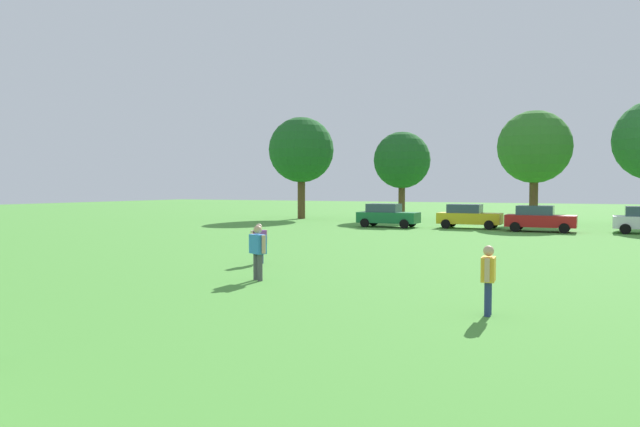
{
  "coord_description": "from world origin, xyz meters",
  "views": [
    {
      "loc": [
        9.03,
        -1.84,
        2.88
      ],
      "look_at": [
        3.38,
        10.08,
        2.29
      ],
      "focal_mm": 33.4,
      "sensor_mm": 36.0,
      "label": 1
    }
  ],
  "objects_px": {
    "adult_bystander": "(488,274)",
    "tree_far_left": "(301,150)",
    "bystander_midfield": "(259,240)",
    "parked_car_green_0": "(387,215)",
    "tree_left": "(402,160)",
    "parked_car_red_2": "(539,218)",
    "parked_car_yellow_1": "(468,216)",
    "bystander_near_trees": "(258,248)",
    "tree_center_left": "(534,147)"
  },
  "relations": [
    {
      "from": "bystander_near_trees",
      "to": "tree_left",
      "type": "distance_m",
      "value": 35.42
    },
    {
      "from": "bystander_near_trees",
      "to": "tree_left",
      "type": "xyz_separation_m",
      "value": [
        -6.33,
        34.59,
        4.2
      ]
    },
    {
      "from": "tree_left",
      "to": "parked_car_red_2",
      "type": "bearing_deg",
      "value": -38.11
    },
    {
      "from": "parked_car_red_2",
      "to": "tree_center_left",
      "type": "distance_m",
      "value": 10.36
    },
    {
      "from": "parked_car_red_2",
      "to": "adult_bystander",
      "type": "bearing_deg",
      "value": -87.16
    },
    {
      "from": "parked_car_yellow_1",
      "to": "tree_far_left",
      "type": "distance_m",
      "value": 18.31
    },
    {
      "from": "parked_car_yellow_1",
      "to": "bystander_midfield",
      "type": "bearing_deg",
      "value": -98.11
    },
    {
      "from": "bystander_near_trees",
      "to": "parked_car_red_2",
      "type": "relative_size",
      "value": 0.4
    },
    {
      "from": "bystander_near_trees",
      "to": "parked_car_red_2",
      "type": "height_order",
      "value": "bystander_near_trees"
    },
    {
      "from": "tree_center_left",
      "to": "parked_car_red_2",
      "type": "bearing_deg",
      "value": -82.12
    },
    {
      "from": "parked_car_green_0",
      "to": "parked_car_yellow_1",
      "type": "height_order",
      "value": "same"
    },
    {
      "from": "adult_bystander",
      "to": "parked_car_yellow_1",
      "type": "relative_size",
      "value": 0.37
    },
    {
      "from": "bystander_near_trees",
      "to": "parked_car_yellow_1",
      "type": "distance_m",
      "value": 26.2
    },
    {
      "from": "bystander_near_trees",
      "to": "tree_left",
      "type": "relative_size",
      "value": 0.22
    },
    {
      "from": "bystander_near_trees",
      "to": "tree_left",
      "type": "bearing_deg",
      "value": 128.4
    },
    {
      "from": "bystander_midfield",
      "to": "tree_left",
      "type": "distance_m",
      "value": 31.72
    },
    {
      "from": "parked_car_yellow_1",
      "to": "tree_left",
      "type": "relative_size",
      "value": 0.56
    },
    {
      "from": "parked_car_red_2",
      "to": "tree_left",
      "type": "height_order",
      "value": "tree_left"
    },
    {
      "from": "tree_left",
      "to": "bystander_midfield",
      "type": "bearing_deg",
      "value": -82.19
    },
    {
      "from": "parked_car_green_0",
      "to": "tree_center_left",
      "type": "distance_m",
      "value": 13.73
    },
    {
      "from": "adult_bystander",
      "to": "tree_far_left",
      "type": "height_order",
      "value": "tree_far_left"
    },
    {
      "from": "parked_car_green_0",
      "to": "tree_center_left",
      "type": "height_order",
      "value": "tree_center_left"
    },
    {
      "from": "bystander_near_trees",
      "to": "parked_car_green_0",
      "type": "relative_size",
      "value": 0.4
    },
    {
      "from": "parked_car_green_0",
      "to": "tree_far_left",
      "type": "height_order",
      "value": "tree_far_left"
    },
    {
      "from": "parked_car_yellow_1",
      "to": "parked_car_green_0",
      "type": "bearing_deg",
      "value": -167.37
    },
    {
      "from": "adult_bystander",
      "to": "parked_car_green_0",
      "type": "bearing_deg",
      "value": 18.76
    },
    {
      "from": "parked_car_green_0",
      "to": "parked_car_red_2",
      "type": "bearing_deg",
      "value": 0.24
    },
    {
      "from": "adult_bystander",
      "to": "parked_car_green_0",
      "type": "distance_m",
      "value": 29.41
    },
    {
      "from": "adult_bystander",
      "to": "parked_car_green_0",
      "type": "height_order",
      "value": "parked_car_green_0"
    },
    {
      "from": "adult_bystander",
      "to": "parked_car_green_0",
      "type": "xyz_separation_m",
      "value": [
        -11.63,
        27.01,
        -0.08
      ]
    },
    {
      "from": "bystander_near_trees",
      "to": "parked_car_yellow_1",
      "type": "height_order",
      "value": "bystander_near_trees"
    },
    {
      "from": "parked_car_yellow_1",
      "to": "tree_left",
      "type": "xyz_separation_m",
      "value": [
        -7.5,
        8.42,
        4.36
      ]
    },
    {
      "from": "parked_car_green_0",
      "to": "parked_car_red_2",
      "type": "relative_size",
      "value": 1.0
    },
    {
      "from": "parked_car_green_0",
      "to": "tree_left",
      "type": "relative_size",
      "value": 0.56
    },
    {
      "from": "parked_car_red_2",
      "to": "tree_center_left",
      "type": "height_order",
      "value": "tree_center_left"
    },
    {
      "from": "parked_car_green_0",
      "to": "tree_left",
      "type": "height_order",
      "value": "tree_left"
    },
    {
      "from": "parked_car_red_2",
      "to": "tree_left",
      "type": "distance_m",
      "value": 16.18
    },
    {
      "from": "parked_car_red_2",
      "to": "tree_far_left",
      "type": "distance_m",
      "value": 23.02
    },
    {
      "from": "bystander_near_trees",
      "to": "tree_far_left",
      "type": "bearing_deg",
      "value": 143.04
    },
    {
      "from": "parked_car_yellow_1",
      "to": "tree_far_left",
      "type": "relative_size",
      "value": 0.47
    },
    {
      "from": "tree_left",
      "to": "tree_far_left",
      "type": "bearing_deg",
      "value": -166.58
    },
    {
      "from": "tree_far_left",
      "to": "bystander_near_trees",
      "type": "bearing_deg",
      "value": -65.0
    },
    {
      "from": "adult_bystander",
      "to": "bystander_near_trees",
      "type": "height_order",
      "value": "bystander_near_trees"
    },
    {
      "from": "parked_car_yellow_1",
      "to": "tree_left",
      "type": "distance_m",
      "value": 12.09
    },
    {
      "from": "bystander_midfield",
      "to": "parked_car_green_0",
      "type": "height_order",
      "value": "parked_car_green_0"
    },
    {
      "from": "bystander_midfield",
      "to": "tree_far_left",
      "type": "distance_m",
      "value": 32.28
    },
    {
      "from": "bystander_midfield",
      "to": "tree_far_left",
      "type": "xyz_separation_m",
      "value": [
        -13.1,
        29.02,
        5.32
      ]
    },
    {
      "from": "adult_bystander",
      "to": "tree_far_left",
      "type": "xyz_separation_m",
      "value": [
        -22.43,
        34.57,
        5.28
      ]
    },
    {
      "from": "bystander_near_trees",
      "to": "bystander_midfield",
      "type": "bearing_deg",
      "value": 148.73
    },
    {
      "from": "parked_car_red_2",
      "to": "parked_car_yellow_1",
      "type": "bearing_deg",
      "value": 165.9
    }
  ]
}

